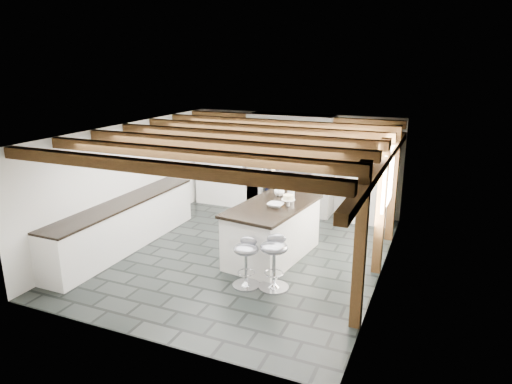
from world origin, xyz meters
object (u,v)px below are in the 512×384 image
at_px(kitchen_island, 273,230).
at_px(bar_stool_near, 274,256).
at_px(bar_stool_far, 246,257).
at_px(range_cooker, 290,193).

distance_m(kitchen_island, bar_stool_near, 1.20).
relative_size(kitchen_island, bar_stool_far, 2.66).
xyz_separation_m(bar_stool_near, bar_stool_far, (-0.43, -0.10, -0.05)).
bearing_deg(range_cooker, bar_stool_far, -81.24).
bearing_deg(kitchen_island, bar_stool_far, -81.54).
bearing_deg(bar_stool_far, bar_stool_near, 4.52).
xyz_separation_m(range_cooker, bar_stool_near, (1.02, -3.72, 0.09)).
distance_m(range_cooker, bar_stool_near, 3.86).
xyz_separation_m(kitchen_island, bar_stool_near, (0.45, -1.11, 0.04)).
height_order(range_cooker, bar_stool_far, range_cooker).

